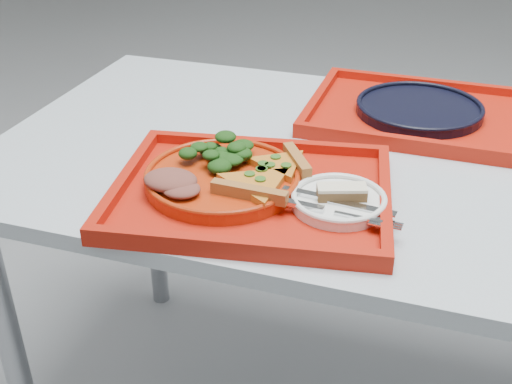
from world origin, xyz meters
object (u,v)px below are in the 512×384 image
(tray_far, at_px, (418,116))
(tray_main, at_px, (252,195))
(dinner_plate, at_px, (223,180))
(navy_plate, at_px, (419,110))
(dessert_bar, at_px, (342,192))

(tray_far, bearing_deg, tray_main, -118.06)
(tray_far, relative_size, dinner_plate, 1.73)
(dinner_plate, bearing_deg, navy_plate, 55.22)
(tray_main, bearing_deg, navy_plate, 52.22)
(navy_plate, bearing_deg, tray_main, -118.68)
(tray_far, bearing_deg, dessert_bar, -100.49)
(tray_far, xyz_separation_m, dinner_plate, (-0.28, -0.41, 0.02))
(tray_far, height_order, dessert_bar, dessert_bar)
(tray_far, xyz_separation_m, dessert_bar, (-0.08, -0.42, 0.03))
(tray_main, xyz_separation_m, dessert_bar, (0.15, 0.00, 0.03))
(dinner_plate, height_order, navy_plate, dinner_plate)
(tray_main, xyz_separation_m, tray_far, (0.23, 0.42, 0.00))
(dinner_plate, relative_size, dessert_bar, 3.13)
(tray_main, height_order, navy_plate, navy_plate)
(tray_main, xyz_separation_m, dinner_plate, (-0.05, 0.01, 0.02))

